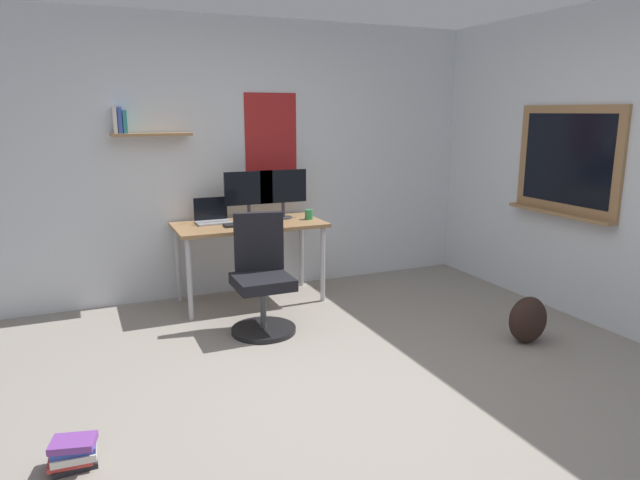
{
  "coord_description": "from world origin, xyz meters",
  "views": [
    {
      "loc": [
        -1.49,
        -2.92,
        1.74
      ],
      "look_at": [
        0.08,
        0.71,
        0.85
      ],
      "focal_mm": 31.94,
      "sensor_mm": 36.0,
      "label": 1
    }
  ],
  "objects_px": {
    "monitor_primary": "(249,192)",
    "coffee_mug": "(309,214)",
    "backpack": "(528,320)",
    "computer_mouse": "(274,221)",
    "laptop": "(212,217)",
    "keyboard": "(245,224)",
    "monitor_secondary": "(283,190)",
    "book_stack_on_floor": "(73,453)",
    "office_chair": "(262,282)",
    "desk": "(250,231)"
  },
  "relations": [
    {
      "from": "monitor_primary",
      "to": "coffee_mug",
      "type": "xyz_separation_m",
      "value": [
        0.54,
        -0.14,
        -0.22
      ]
    },
    {
      "from": "backpack",
      "to": "computer_mouse",
      "type": "bearing_deg",
      "value": 130.24
    },
    {
      "from": "laptop",
      "to": "keyboard",
      "type": "bearing_deg",
      "value": -45.27
    },
    {
      "from": "monitor_secondary",
      "to": "laptop",
      "type": "bearing_deg",
      "value": 175.93
    },
    {
      "from": "monitor_primary",
      "to": "backpack",
      "type": "distance_m",
      "value": 2.65
    },
    {
      "from": "monitor_primary",
      "to": "backpack",
      "type": "bearing_deg",
      "value": -49.47
    },
    {
      "from": "keyboard",
      "to": "computer_mouse",
      "type": "xyz_separation_m",
      "value": [
        0.28,
        -0.0,
        0.01
      ]
    },
    {
      "from": "laptop",
      "to": "monitor_secondary",
      "type": "relative_size",
      "value": 0.67
    },
    {
      "from": "laptop",
      "to": "book_stack_on_floor",
      "type": "height_order",
      "value": "laptop"
    },
    {
      "from": "office_chair",
      "to": "keyboard",
      "type": "relative_size",
      "value": 2.57
    },
    {
      "from": "office_chair",
      "to": "laptop",
      "type": "relative_size",
      "value": 3.06
    },
    {
      "from": "desk",
      "to": "computer_mouse",
      "type": "height_order",
      "value": "computer_mouse"
    },
    {
      "from": "office_chair",
      "to": "monitor_primary",
      "type": "bearing_deg",
      "value": 79.37
    },
    {
      "from": "desk",
      "to": "book_stack_on_floor",
      "type": "distance_m",
      "value": 2.71
    },
    {
      "from": "backpack",
      "to": "book_stack_on_floor",
      "type": "distance_m",
      "value": 3.25
    },
    {
      "from": "monitor_secondary",
      "to": "backpack",
      "type": "relative_size",
      "value": 1.27
    },
    {
      "from": "monitor_primary",
      "to": "book_stack_on_floor",
      "type": "height_order",
      "value": "monitor_primary"
    },
    {
      "from": "keyboard",
      "to": "office_chair",
      "type": "bearing_deg",
      "value": -95.0
    },
    {
      "from": "office_chair",
      "to": "keyboard",
      "type": "xyz_separation_m",
      "value": [
        0.06,
        0.66,
        0.35
      ]
    },
    {
      "from": "book_stack_on_floor",
      "to": "coffee_mug",
      "type": "bearing_deg",
      "value": 44.5
    },
    {
      "from": "book_stack_on_floor",
      "to": "office_chair",
      "type": "bearing_deg",
      "value": 44.18
    },
    {
      "from": "desk",
      "to": "coffee_mug",
      "type": "height_order",
      "value": "coffee_mug"
    },
    {
      "from": "monitor_secondary",
      "to": "monitor_primary",
      "type": "bearing_deg",
      "value": 180.0
    },
    {
      "from": "monitor_secondary",
      "to": "backpack",
      "type": "height_order",
      "value": "monitor_secondary"
    },
    {
      "from": "monitor_primary",
      "to": "book_stack_on_floor",
      "type": "distance_m",
      "value": 2.91
    },
    {
      "from": "desk",
      "to": "computer_mouse",
      "type": "bearing_deg",
      "value": -21.4
    },
    {
      "from": "keyboard",
      "to": "computer_mouse",
      "type": "relative_size",
      "value": 3.56
    },
    {
      "from": "backpack",
      "to": "keyboard",
      "type": "bearing_deg",
      "value": 135.26
    },
    {
      "from": "office_chair",
      "to": "computer_mouse",
      "type": "distance_m",
      "value": 0.82
    },
    {
      "from": "laptop",
      "to": "coffee_mug",
      "type": "relative_size",
      "value": 3.37
    },
    {
      "from": "desk",
      "to": "keyboard",
      "type": "xyz_separation_m",
      "value": [
        -0.07,
        -0.08,
        0.09
      ]
    },
    {
      "from": "backpack",
      "to": "book_stack_on_floor",
      "type": "relative_size",
      "value": 1.48
    },
    {
      "from": "computer_mouse",
      "to": "desk",
      "type": "bearing_deg",
      "value": 158.6
    },
    {
      "from": "laptop",
      "to": "keyboard",
      "type": "height_order",
      "value": "laptop"
    },
    {
      "from": "desk",
      "to": "backpack",
      "type": "bearing_deg",
      "value": -47.23
    },
    {
      "from": "laptop",
      "to": "backpack",
      "type": "distance_m",
      "value": 2.85
    },
    {
      "from": "book_stack_on_floor",
      "to": "monitor_secondary",
      "type": "bearing_deg",
      "value": 49.22
    },
    {
      "from": "coffee_mug",
      "to": "book_stack_on_floor",
      "type": "xyz_separation_m",
      "value": [
        -2.14,
        -2.1,
        -0.71
      ]
    },
    {
      "from": "coffee_mug",
      "to": "monitor_primary",
      "type": "bearing_deg",
      "value": 165.45
    },
    {
      "from": "computer_mouse",
      "to": "monitor_secondary",
      "type": "bearing_deg",
      "value": 50.02
    },
    {
      "from": "monitor_primary",
      "to": "desk",
      "type": "bearing_deg",
      "value": -107.43
    },
    {
      "from": "laptop",
      "to": "computer_mouse",
      "type": "xyz_separation_m",
      "value": [
        0.52,
        -0.24,
        -0.04
      ]
    },
    {
      "from": "desk",
      "to": "computer_mouse",
      "type": "distance_m",
      "value": 0.25
    },
    {
      "from": "laptop",
      "to": "coffee_mug",
      "type": "distance_m",
      "value": 0.9
    },
    {
      "from": "monitor_secondary",
      "to": "book_stack_on_floor",
      "type": "height_order",
      "value": "monitor_secondary"
    },
    {
      "from": "laptop",
      "to": "computer_mouse",
      "type": "bearing_deg",
      "value": -24.83
    },
    {
      "from": "monitor_primary",
      "to": "coffee_mug",
      "type": "bearing_deg",
      "value": -14.55
    },
    {
      "from": "monitor_secondary",
      "to": "book_stack_on_floor",
      "type": "xyz_separation_m",
      "value": [
        -1.94,
        -2.24,
        -0.94
      ]
    },
    {
      "from": "monitor_primary",
      "to": "monitor_secondary",
      "type": "bearing_deg",
      "value": 0.0
    },
    {
      "from": "coffee_mug",
      "to": "desk",
      "type": "bearing_deg",
      "value": 176.71
    }
  ]
}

